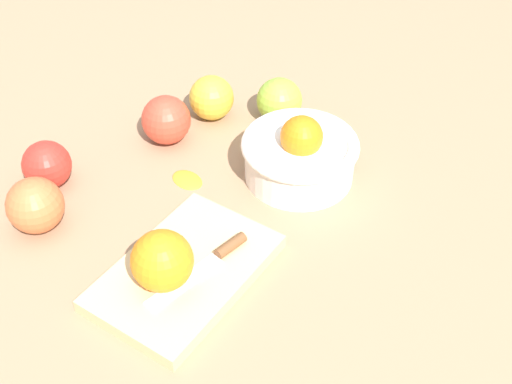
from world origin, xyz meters
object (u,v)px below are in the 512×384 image
object	(u,v)px
apple_front_right	(47,165)
apple_front_left_2	(212,98)
knife	(211,261)
apple_front_left	(166,120)
cutting_board	(185,272)
orange_on_board	(162,261)
bowl	(300,154)
apple_front_right_2	(35,205)
apple_mid_left	(279,100)

from	to	relation	value
apple_front_right	apple_front_left_2	size ratio (longest dim) A/B	0.97
knife	apple_front_left	world-z (taller)	apple_front_left
cutting_board	orange_on_board	distance (m)	0.06
bowl	apple_front_right	distance (m)	0.36
knife	apple_front_right	bearing A→B (deg)	-94.61
orange_on_board	knife	distance (m)	0.07
knife	apple_front_left_2	size ratio (longest dim) A/B	2.17
knife	apple_front_left	size ratio (longest dim) A/B	2.06
apple_front_left_2	apple_front_left	bearing A→B (deg)	-15.04
bowl	apple_front_left	bearing A→B (deg)	-82.26
apple_front_right_2	knife	bearing A→B (deg)	101.21
apple_mid_left	apple_front_right_2	xyz separation A→B (m)	(0.38, -0.15, 0.00)
apple_front_right	apple_front_left	size ratio (longest dim) A/B	0.92
bowl	knife	bearing A→B (deg)	-0.42
cutting_board	bowl	bearing A→B (deg)	173.87
apple_front_left_2	bowl	bearing A→B (deg)	72.91
apple_front_right	orange_on_board	bearing A→B (deg)	73.54
bowl	apple_front_right_2	world-z (taller)	bowl
cutting_board	apple_front_right_2	distance (m)	0.22
cutting_board	knife	bearing A→B (deg)	132.09
apple_front_right_2	apple_front_right	bearing A→B (deg)	-145.27
bowl	apple_front_right_2	bearing A→B (deg)	-42.10
bowl	orange_on_board	bearing A→B (deg)	-6.69
orange_on_board	knife	size ratio (longest dim) A/B	0.48
cutting_board	orange_on_board	xyz separation A→B (m)	(0.03, -0.01, 0.05)
apple_front_right_2	orange_on_board	bearing A→B (deg)	88.48
cutting_board	orange_on_board	world-z (taller)	orange_on_board
apple_front_right_2	apple_front_left	xyz separation A→B (m)	(-0.24, 0.03, -0.00)
orange_on_board	apple_front_right	size ratio (longest dim) A/B	1.08
bowl	apple_mid_left	xyz separation A→B (m)	(-0.11, -0.09, -0.00)
apple_front_left	orange_on_board	bearing A→B (deg)	36.20
cutting_board	apple_mid_left	size ratio (longest dim) A/B	3.19
apple_mid_left	apple_front_left	world-z (taller)	apple_front_left
knife	apple_front_right_2	bearing A→B (deg)	-78.79
orange_on_board	knife	xyz separation A→B (m)	(-0.05, 0.03, -0.03)
bowl	apple_front_right_2	size ratio (longest dim) A/B	2.21
apple_mid_left	apple_front_left	distance (m)	0.18
cutting_board	apple_mid_left	bearing A→B (deg)	-169.06
bowl	apple_front_left_2	xyz separation A→B (m)	(-0.06, -0.19, -0.00)
bowl	orange_on_board	world-z (taller)	bowl
knife	apple_front_left_2	xyz separation A→B (m)	(-0.28, -0.19, 0.01)
apple_front_right	apple_front_left	xyz separation A→B (m)	(-0.17, 0.08, 0.00)
knife	apple_front_left	distance (m)	0.29
cutting_board	knife	xyz separation A→B (m)	(-0.02, 0.02, 0.01)
bowl	apple_front_left_2	size ratio (longest dim) A/B	2.35
bowl	orange_on_board	size ratio (longest dim) A/B	2.24
bowl	cutting_board	bearing A→B (deg)	-6.13
bowl	apple_mid_left	size ratio (longest dim) A/B	2.32
orange_on_board	apple_front_right	world-z (taller)	orange_on_board
apple_mid_left	bowl	bearing A→B (deg)	41.47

